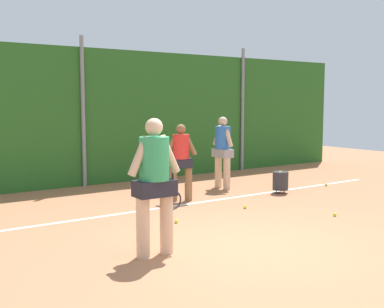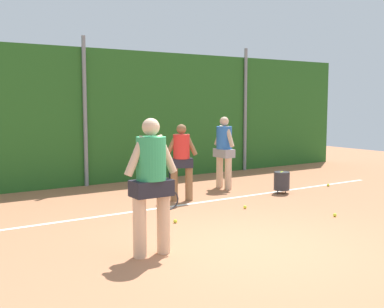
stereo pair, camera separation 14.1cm
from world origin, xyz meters
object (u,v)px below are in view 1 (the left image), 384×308
Objects in this scene: player_backcourt_far at (223,148)px; tennis_ball_3 at (335,215)px; player_midcourt at (181,158)px; tennis_ball_1 at (176,221)px; tennis_ball_4 at (326,185)px; tennis_ball_2 at (174,191)px; ball_hopper at (280,181)px; player_foreground_near at (155,179)px; tennis_ball_0 at (245,207)px.

player_backcourt_far is 26.47× the size of tennis_ball_3.
player_midcourt reaches higher than tennis_ball_1.
player_backcourt_far is 26.47× the size of tennis_ball_4.
tennis_ball_4 is at bearing -22.41° from tennis_ball_2.
tennis_ball_1 is at bearing 155.20° from tennis_ball_3.
ball_hopper is 7.78× the size of tennis_ball_3.
player_foreground_near is 3.68× the size of ball_hopper.
tennis_ball_1 is (-3.50, -0.98, -0.26)m from ball_hopper.
tennis_ball_0 is 1.72m from tennis_ball_3.
player_foreground_near is 1.15× the size of player_midcourt.
ball_hopper is at bearing -37.38° from tennis_ball_2.
tennis_ball_1 is at bearing -121.53° from tennis_ball_2.
player_foreground_near is 28.62× the size of tennis_ball_1.
player_backcourt_far is 26.47× the size of tennis_ball_1.
tennis_ball_1 is at bearing -168.89° from tennis_ball_4.
tennis_ball_4 is at bearing 21.58° from player_foreground_near.
tennis_ball_2 and tennis_ball_4 have the same top height.
tennis_ball_3 is at bearing 2.65° from player_foreground_near.
player_midcourt is 4.13m from tennis_ball_4.
ball_hopper is 2.38m from tennis_ball_3.
player_backcourt_far is at bearing 152.10° from tennis_ball_4.
ball_hopper is at bearing 69.94° from tennis_ball_3.
player_foreground_near is 3.71m from player_midcourt.
player_foreground_near reaches higher than tennis_ball_4.
player_foreground_near is at bearing -152.52° from tennis_ball_0.
tennis_ball_0 is at bearing -166.58° from tennis_ball_4.
player_foreground_near reaches higher than tennis_ball_2.
ball_hopper reaches higher than tennis_ball_4.
player_backcourt_far is 3.70m from tennis_ball_1.
tennis_ball_0 is 1.00× the size of tennis_ball_1.
tennis_ball_4 is (3.59, -1.48, 0.00)m from tennis_ball_2.
player_foreground_near is 4.81m from tennis_ball_2.
tennis_ball_1 is at bearing 81.66° from player_midcourt.
tennis_ball_0 is at bearing 123.06° from tennis_ball_3.
tennis_ball_1 is at bearing -164.31° from ball_hopper.
player_foreground_near reaches higher than tennis_ball_1.
player_foreground_near is at bearing -153.77° from ball_hopper.
player_midcourt is 3.19× the size of ball_hopper.
tennis_ball_1 is at bearing 129.29° from player_backcourt_far.
tennis_ball_1 and tennis_ball_2 have the same top height.
player_midcourt is at bearing 166.34° from ball_hopper.
player_midcourt reaches higher than tennis_ball_3.
tennis_ball_1 is (-2.78, -2.24, -0.95)m from player_backcourt_far.
tennis_ball_0 is (0.62, -1.36, -0.89)m from player_midcourt.
player_midcourt reaches higher than ball_hopper.
player_foreground_near is at bearing 132.34° from player_backcourt_far.
tennis_ball_2 and tennis_ball_3 have the same top height.
tennis_ball_3 is (0.94, -1.44, 0.00)m from tennis_ball_0.
tennis_ball_0 is 1.00× the size of tennis_ball_3.
ball_hopper is at bearing -166.18° from player_midcourt.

